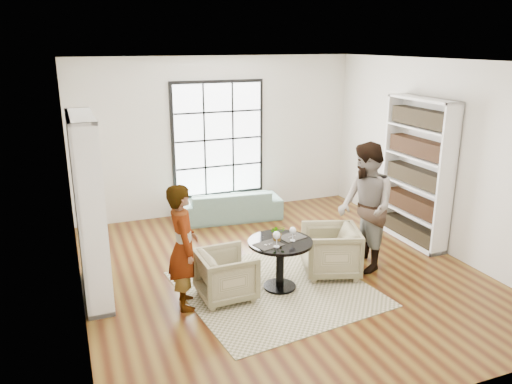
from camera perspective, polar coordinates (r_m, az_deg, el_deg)
name	(u,v)px	position (r m, az deg, el deg)	size (l,w,h in m)	color
ground	(280,272)	(7.44, 2.80, -9.06)	(6.00, 6.00, 0.00)	brown
room_shell	(267,180)	(7.46, 1.24, 1.37)	(6.00, 6.01, 6.00)	silver
rug	(275,288)	(6.95, 2.20, -10.96)	(2.38, 2.38, 0.01)	#BAAB8B
pedestal_table	(280,254)	(6.76, 2.77, -7.09)	(0.87, 0.87, 0.70)	black
sofa	(229,205)	(9.46, -3.08, -1.44)	(1.93, 0.76, 0.56)	gray
armchair_left	(226,275)	(6.61, -3.43, -9.43)	(0.70, 0.72, 0.65)	tan
armchair_right	(330,251)	(7.30, 8.50, -6.66)	(0.76, 0.79, 0.71)	tan
person_left	(183,247)	(6.28, -8.31, -6.23)	(0.59, 0.39, 1.61)	gray
person_right	(366,208)	(7.37, 12.41, -1.75)	(0.92, 0.72, 1.89)	gray
placemat_left	(268,245)	(6.55, 1.44, -6.03)	(0.34, 0.26, 0.01)	black
placemat_right	(292,237)	(6.81, 4.12, -5.15)	(0.34, 0.26, 0.01)	black
cutlery_left	(268,244)	(6.55, 1.44, -5.98)	(0.14, 0.22, 0.01)	silver
cutlery_right	(292,237)	(6.81, 4.12, -5.10)	(0.14, 0.22, 0.01)	silver
wine_glass_left	(277,236)	(6.44, 2.38, -5.02)	(0.10, 0.10, 0.21)	silver
wine_glass_right	(293,231)	(6.65, 4.23, -4.45)	(0.09, 0.09, 0.20)	silver
flower_centerpiece	(278,233)	(6.66, 2.48, -4.67)	(0.20, 0.17, 0.22)	gray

